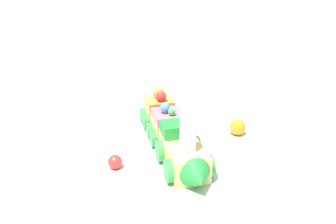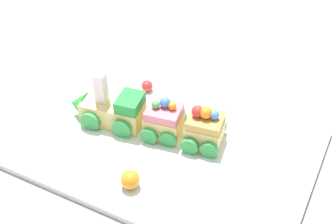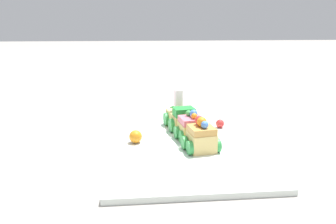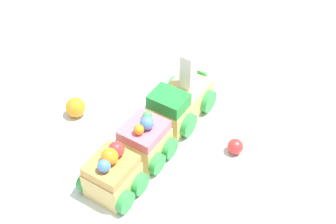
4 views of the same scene
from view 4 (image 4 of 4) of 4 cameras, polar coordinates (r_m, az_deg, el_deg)
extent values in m
plane|color=gray|center=(0.71, -2.28, -3.08)|extent=(10.00, 10.00, 0.00)
cube|color=silver|center=(0.70, -2.29, -2.74)|extent=(0.61, 0.33, 0.01)
cube|color=#E5C675|center=(0.71, 1.57, 1.03)|extent=(0.12, 0.07, 0.04)
cube|color=green|center=(0.67, 0.08, 1.36)|extent=(0.05, 0.06, 0.02)
cone|color=green|center=(0.75, 4.27, 4.18)|extent=(0.04, 0.05, 0.05)
cube|color=white|center=(0.70, 2.43, 3.81)|extent=(0.02, 0.02, 0.02)
cube|color=white|center=(0.69, 2.48, 5.04)|extent=(0.02, 0.02, 0.02)
cube|color=white|center=(0.68, 2.53, 6.31)|extent=(0.02, 0.02, 0.02)
cylinder|color=green|center=(0.72, 4.98, 1.27)|extent=(0.04, 0.01, 0.04)
cylinder|color=green|center=(0.74, 0.66, 3.05)|extent=(0.04, 0.01, 0.04)
cylinder|color=green|center=(0.68, 2.55, -1.62)|extent=(0.04, 0.01, 0.04)
cylinder|color=green|center=(0.71, -1.92, 0.34)|extent=(0.04, 0.01, 0.04)
cube|color=#E5C675|center=(0.65, -2.87, -3.95)|extent=(0.07, 0.06, 0.04)
cube|color=#E57084|center=(0.63, -2.96, -2.23)|extent=(0.06, 0.06, 0.02)
sphere|color=orange|center=(0.61, -3.57, -2.17)|extent=(0.02, 0.02, 0.01)
sphere|color=#4C84E0|center=(0.62, -2.58, -1.34)|extent=(0.02, 0.02, 0.02)
sphere|color=#4CBC56|center=(0.63, -2.51, -0.44)|extent=(0.02, 0.02, 0.01)
cylinder|color=green|center=(0.65, 0.28, -4.47)|extent=(0.03, 0.01, 0.03)
cylinder|color=green|center=(0.68, -4.28, -2.32)|extent=(0.03, 0.01, 0.03)
cylinder|color=green|center=(0.64, -1.32, -6.35)|extent=(0.03, 0.01, 0.03)
cylinder|color=green|center=(0.66, -5.95, -4.06)|extent=(0.03, 0.01, 0.03)
cube|color=#E5C675|center=(0.62, -6.75, -8.20)|extent=(0.07, 0.06, 0.04)
cube|color=#CC9347|center=(0.59, -6.97, -6.54)|extent=(0.06, 0.06, 0.01)
sphere|color=#4C84E0|center=(0.58, -7.80, -6.53)|extent=(0.02, 0.02, 0.02)
sphere|color=orange|center=(0.58, -7.13, -5.40)|extent=(0.02, 0.02, 0.02)
sphere|color=red|center=(0.59, -6.32, -4.55)|extent=(0.02, 0.02, 0.02)
cylinder|color=green|center=(0.62, -3.39, -8.77)|extent=(0.03, 0.01, 0.03)
cylinder|color=green|center=(0.64, -8.09, -6.29)|extent=(0.03, 0.01, 0.03)
cylinder|color=green|center=(0.60, -5.22, -10.87)|extent=(0.03, 0.01, 0.03)
cylinder|color=green|center=(0.63, -9.97, -8.22)|extent=(0.03, 0.01, 0.03)
sphere|color=red|center=(0.67, 8.21, -4.17)|extent=(0.02, 0.02, 0.02)
sphere|color=orange|center=(0.73, -11.21, 0.56)|extent=(0.03, 0.03, 0.03)
camera|label=1|loc=(0.91, 26.22, 26.55)|focal=35.00mm
camera|label=2|loc=(0.86, -59.31, 31.38)|focal=50.00mm
camera|label=3|loc=(0.66, -78.45, -17.26)|focal=35.00mm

